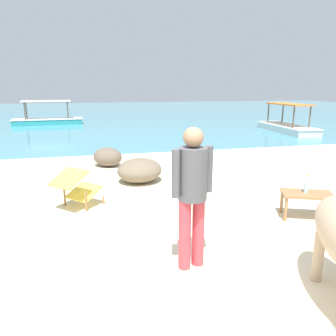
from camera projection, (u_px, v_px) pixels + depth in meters
name	position (u px, v px, depth m)	size (l,w,h in m)	color
sand_beach	(199.00, 285.00, 3.48)	(18.00, 14.00, 0.04)	beige
water_surface	(104.00, 115.00, 24.23)	(60.00, 36.00, 0.03)	teal
low_bench_table	(307.00, 197.00, 5.11)	(0.87, 0.70, 0.42)	olive
bottle	(306.00, 185.00, 5.09)	(0.07, 0.07, 0.30)	#A3C6D1
deck_chair_near	(76.00, 186.00, 5.55)	(0.92, 0.92, 0.68)	olive
person_standing	(192.00, 188.00, 3.59)	(0.50, 0.32, 1.62)	#CC3D47
shore_rock_large	(140.00, 170.00, 7.11)	(1.00, 0.93, 0.51)	#756651
shore_rock_medium	(108.00, 157.00, 8.49)	(0.80, 0.64, 0.49)	#6B5B4C
boat_teal	(48.00, 119.00, 17.93)	(3.74, 1.40, 1.29)	teal
boat_white	(287.00, 126.00, 15.02)	(1.26, 3.70, 1.29)	white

